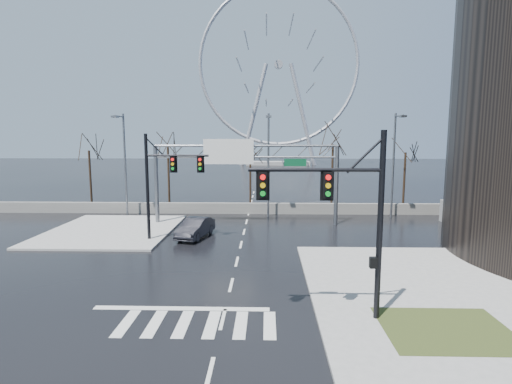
{
  "coord_description": "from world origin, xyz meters",
  "views": [
    {
      "loc": [
        1.86,
        -20.11,
        7.68
      ],
      "look_at": [
        1.12,
        6.99,
        4.0
      ],
      "focal_mm": 28.0,
      "sensor_mm": 36.0,
      "label": 1
    }
  ],
  "objects_px": {
    "signal_mast_far": "(162,177)",
    "car": "(195,228)",
    "signal_mast_near": "(347,208)",
    "sign_gantry": "(242,167)",
    "ferris_wheel": "(278,71)"
  },
  "relations": [
    {
      "from": "signal_mast_far",
      "to": "car",
      "type": "bearing_deg",
      "value": 26.78
    },
    {
      "from": "signal_mast_far",
      "to": "car",
      "type": "relative_size",
      "value": 1.75
    },
    {
      "from": "signal_mast_far",
      "to": "car",
      "type": "distance_m",
      "value": 4.76
    },
    {
      "from": "ferris_wheel",
      "to": "signal_mast_near",
      "type": "bearing_deg",
      "value": -89.92
    },
    {
      "from": "signal_mast_far",
      "to": "ferris_wheel",
      "type": "bearing_deg",
      "value": 82.8
    },
    {
      "from": "sign_gantry",
      "to": "signal_mast_far",
      "type": "bearing_deg",
      "value": -132.47
    },
    {
      "from": "car",
      "to": "sign_gantry",
      "type": "bearing_deg",
      "value": 69.07
    },
    {
      "from": "signal_mast_near",
      "to": "sign_gantry",
      "type": "distance_m",
      "value": 19.79
    },
    {
      "from": "signal_mast_far",
      "to": "sign_gantry",
      "type": "xyz_separation_m",
      "value": [
        5.49,
        6.0,
        0.35
      ]
    },
    {
      "from": "sign_gantry",
      "to": "ferris_wheel",
      "type": "relative_size",
      "value": 0.32
    },
    {
      "from": "signal_mast_near",
      "to": "sign_gantry",
      "type": "bearing_deg",
      "value": 106.19
    },
    {
      "from": "signal_mast_far",
      "to": "sign_gantry",
      "type": "distance_m",
      "value": 8.14
    },
    {
      "from": "signal_mast_far",
      "to": "car",
      "type": "height_order",
      "value": "signal_mast_far"
    },
    {
      "from": "signal_mast_near",
      "to": "sign_gantry",
      "type": "relative_size",
      "value": 0.49
    },
    {
      "from": "signal_mast_near",
      "to": "signal_mast_far",
      "type": "relative_size",
      "value": 1.0
    }
  ]
}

